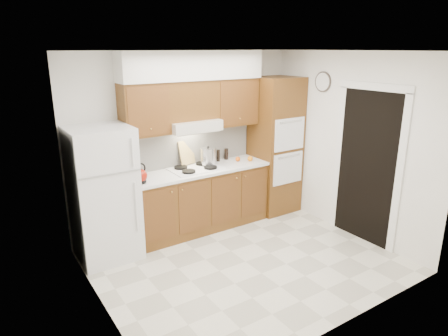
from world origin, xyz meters
The scene contains 26 objects.
floor centered at (0.00, 0.00, 0.00)m, with size 3.60×3.60×0.00m, color beige.
ceiling centered at (0.00, 0.00, 2.60)m, with size 3.60×3.60×0.00m, color white.
wall_back centered at (0.00, 1.50, 1.30)m, with size 3.60×0.02×2.60m, color white.
wall_left centered at (-1.80, 0.00, 1.30)m, with size 0.02×3.00×2.60m, color white.
wall_right centered at (1.80, 0.00, 1.30)m, with size 0.02×3.00×2.60m, color white.
fridge centered at (-1.41, 1.14, 0.86)m, with size 0.75×0.72×1.72m, color white.
base_cabinets centered at (0.02, 1.20, 0.45)m, with size 2.11×0.60×0.90m, color brown.
countertop centered at (0.03, 1.19, 0.92)m, with size 2.13×0.62×0.04m, color white.
backsplash centered at (0.02, 1.49, 1.22)m, with size 2.11×0.03×0.56m, color white.
oven_cabinet centered at (1.44, 1.18, 1.10)m, with size 0.70×0.65×2.20m, color brown.
upper_cab_left centered at (-0.71, 1.33, 1.85)m, with size 0.63×0.33×0.70m, color brown.
upper_cab_right centered at (0.72, 1.33, 1.85)m, with size 0.73×0.33×0.70m, color brown.
range_hood centered at (-0.02, 1.27, 1.57)m, with size 0.75×0.45×0.15m, color silver.
upper_cab_over_hood centered at (-0.02, 1.33, 1.92)m, with size 0.75×0.33×0.55m, color brown.
soffit centered at (0.03, 1.32, 2.40)m, with size 2.13×0.36×0.40m, color silver.
cooktop centered at (-0.02, 1.21, 0.95)m, with size 0.74×0.50×0.01m, color white.
doorway centered at (1.79, -0.35, 1.05)m, with size 0.02×0.90×2.10m, color black.
wall_clock centered at (1.79, 0.55, 2.15)m, with size 0.30×0.30×0.02m, color #3F3833.
kettle centered at (-0.93, 1.06, 1.04)m, with size 0.18×0.18×0.18m, color maroon.
cutting_board centered at (-0.04, 1.45, 1.14)m, with size 0.27×0.02×0.36m, color tan.
stock_pot centered at (0.22, 1.25, 1.09)m, with size 0.23×0.23×0.24m, color silver.
condiment_a centered at (0.47, 1.38, 1.03)m, with size 0.05×0.05×0.18m, color black.
condiment_b centered at (0.39, 1.38, 1.03)m, with size 0.06×0.06×0.18m, color black.
condiment_c centered at (0.64, 1.40, 1.03)m, with size 0.06×0.06×0.17m, color black.
orange_near centered at (0.89, 1.11, 0.98)m, with size 0.08×0.08×0.08m, color #FFA20D.
orange_far centered at (0.73, 1.21, 0.98)m, with size 0.07×0.07×0.07m, color #E75E0C.
Camera 1 is at (-2.74, -3.64, 2.64)m, focal length 32.00 mm.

